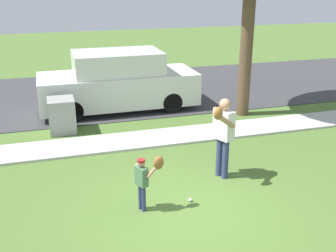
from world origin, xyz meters
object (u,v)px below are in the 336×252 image
Objects in this scene: baseball at (190,200)px; parked_van_white at (118,82)px; person_child at (146,176)px; person_adult at (223,131)px; utility_cabinet at (62,115)px.

baseball is 6.32m from parked_van_white.
person_child is at bearing -95.65° from parked_van_white.
person_adult is 0.35× the size of parked_van_white.
person_adult is 1.85× the size of utility_cabinet.
parked_van_white reaches higher than baseball.
parked_van_white is (1.89, 1.62, 0.42)m from utility_cabinet.
person_child is 6.31m from parked_van_white.
person_adult is 2.06m from person_child.
person_adult is at bearing 0.59° from person_child.
person_child is at bearing -178.50° from baseball.
parked_van_white reaches higher than person_adult.
utility_cabinet is 2.53m from parked_van_white.
parked_van_white is (-1.24, 5.47, -0.18)m from person_adult.
utility_cabinet is (-3.13, 3.85, -0.60)m from person_adult.
person_child is 1.10m from baseball.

